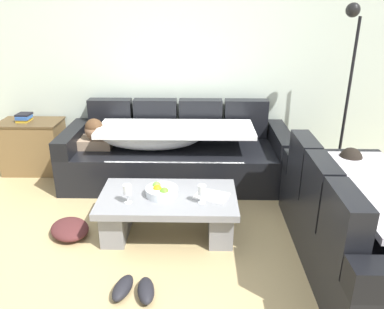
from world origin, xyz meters
TOP-DOWN VIEW (x-y plane):
  - ground_plane at (0.00, 0.00)m, footprint 14.00×14.00m
  - back_wall at (0.00, 2.15)m, footprint 9.00×0.10m
  - couch_along_wall at (0.10, 1.63)m, footprint 2.53×0.92m
  - couch_near_window at (1.67, 0.14)m, footprint 0.92×1.86m
  - coffee_table at (0.13, 0.51)m, footprint 1.20×0.68m
  - fruit_bowl at (0.07, 0.52)m, footprint 0.28×0.28m
  - wine_glass_near_left at (-0.19, 0.38)m, footprint 0.07×0.07m
  - wine_glass_near_right at (0.43, 0.39)m, footprint 0.07×0.07m
  - open_magazine at (0.52, 0.50)m, footprint 0.34×0.30m
  - side_cabinet at (-1.61, 1.85)m, footprint 0.72×0.44m
  - book_stack_on_cabinet at (-1.67, 1.85)m, footprint 0.16×0.19m
  - floor_lamp at (1.96, 1.62)m, footprint 0.33×0.31m
  - pair_of_shoes at (-0.05, -0.28)m, footprint 0.34×0.31m
  - crumpled_garment at (-0.75, 0.46)m, footprint 0.50×0.51m

SIDE VIEW (x-z plane):
  - ground_plane at x=0.00m, z-range 0.00..0.00m
  - pair_of_shoes at x=-0.05m, z-range 0.00..0.09m
  - crumpled_garment at x=-0.75m, z-range 0.00..0.12m
  - coffee_table at x=0.13m, z-range 0.05..0.43m
  - side_cabinet at x=-1.61m, z-range 0.00..0.64m
  - couch_along_wall at x=0.10m, z-range -0.11..0.77m
  - couch_near_window at x=1.67m, z-range -0.11..0.77m
  - open_magazine at x=0.52m, z-range 0.38..0.39m
  - fruit_bowl at x=0.07m, z-range 0.37..0.47m
  - wine_glass_near_left at x=-0.19m, z-range 0.41..0.58m
  - wine_glass_near_right at x=0.43m, z-range 0.41..0.58m
  - book_stack_on_cabinet at x=-1.67m, z-range 0.64..0.73m
  - floor_lamp at x=1.96m, z-range 0.14..2.09m
  - back_wall at x=0.00m, z-range 0.00..2.70m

